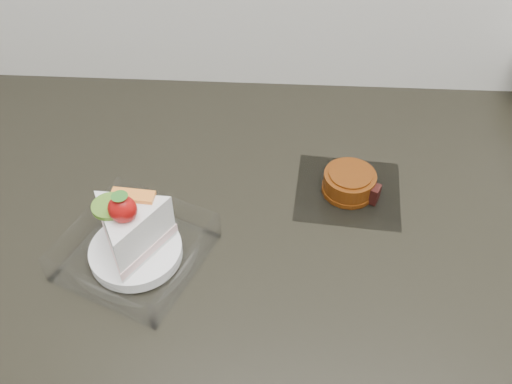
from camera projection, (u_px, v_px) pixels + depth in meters
name	position (u px, v px, depth m)	size (l,w,h in m)	color
counter	(372.00, 377.00, 1.09)	(2.04, 0.64, 0.90)	black
cake_tray	(133.00, 241.00, 0.70)	(0.21, 0.21, 0.12)	white
mooncake_wrap	(350.00, 185.00, 0.80)	(0.16, 0.15, 0.03)	white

